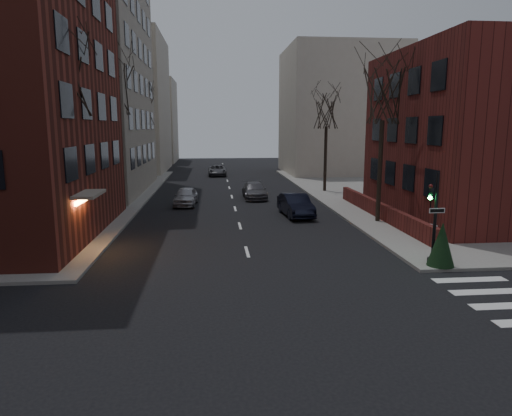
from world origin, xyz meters
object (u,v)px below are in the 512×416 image
Objects in this scene: tree_left_b at (114,88)px; tree_right_b at (327,110)px; traffic_signal at (433,223)px; sandwich_board at (431,232)px; tree_left_c at (143,108)px; car_lane_gray at (254,191)px; streetlamp_far at (153,143)px; streetlamp_near at (115,154)px; car_lane_far at (217,170)px; tree_left_a at (62,76)px; parked_sedan at (296,205)px; tree_right_a at (383,94)px; car_lane_silver at (186,196)px; evergreen_shrub at (442,244)px.

tree_right_b is at bearing 18.82° from tree_left_b.
sandwich_board is (1.82, 3.75, -1.32)m from traffic_signal.
tree_left_c reaches higher than car_lane_gray.
streetlamp_far is (-17.00, 10.00, -3.35)m from tree_right_b.
car_lane_far is (7.12, 25.59, -3.58)m from streetlamp_near.
tree_left_a is (-16.74, 5.01, 6.56)m from traffic_signal.
streetlamp_near is 12.71m from car_lane_gray.
tree_left_b reaches higher than streetlamp_far.
car_lane_gray is at bearing 99.83° from parked_sedan.
streetlamp_far is (-17.00, 24.00, -3.79)m from tree_right_a.
traffic_signal is at bearing -135.87° from sandwich_board.
tree_right_b is 2.23× the size of car_lane_silver.
tree_right_a is at bearing -13.24° from streetlamp_near.
car_lane_silver is 2.16× the size of evergreen_shrub.
traffic_signal is at bearing -92.15° from tree_right_b.
tree_left_b is 1.11× the size of tree_left_c.
evergreen_shrub is (-0.68, -9.50, -6.93)m from tree_right_a.
evergreen_shrub is (4.12, -12.27, 0.33)m from parked_sedan.
tree_right_a reaches higher than traffic_signal.
car_lane_far is at bearing 87.23° from sandwich_board.
sandwich_board is at bearing -87.16° from tree_right_b.
streetlamp_far is at bearing 90.00° from streetlamp_near.
evergreen_shrub is at bearing -61.76° from tree_left_c.
sandwich_board is (5.75, -8.03, -0.18)m from parked_sedan.
car_lane_gray is at bearing 30.97° from car_lane_silver.
tree_right_a is at bearing -28.63° from car_lane_silver.
traffic_signal is at bearing 109.90° from evergreen_shrub.
tree_left_a reaches higher than car_lane_silver.
streetlamp_near reaches higher than traffic_signal.
tree_left_c is (0.00, 14.00, -0.88)m from tree_left_b.
tree_right_b is 20.51m from sandwich_board.
tree_right_a is at bearing 80.25° from sandwich_board.
streetlamp_near is at bearing -135.03° from car_lane_silver.
tree_left_c is 13.10m from car_lane_far.
parked_sedan is at bearing -60.11° from streetlamp_far.
tree_left_a is 0.95× the size of tree_left_b.
tree_left_a is at bearing -156.85° from parked_sedan.
tree_left_a is 26.00m from tree_left_c.
tree_left_c is 1.55× the size of streetlamp_near.
tree_left_c and tree_right_a have the same top height.
evergreen_shrub is at bearing -73.58° from car_lane_gray.
tree_left_c is 19.34m from tree_right_b.
tree_left_b is 24.27m from sandwich_board.
tree_left_c is 1.06× the size of tree_right_b.
car_lane_far is at bearing 74.45° from streetlamp_near.
tree_left_b is at bearing -90.00° from tree_left_c.
streetlamp_far is (0.60, 16.00, -4.68)m from tree_left_b.
tree_right_a is at bearing 12.80° from tree_left_a.
tree_right_b is at bearing -24.44° from tree_left_c.
tree_left_c is 17.11m from car_lane_gray.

